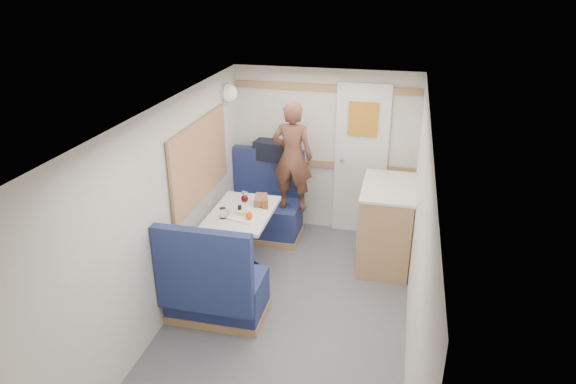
% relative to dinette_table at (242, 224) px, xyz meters
% --- Properties ---
extents(floor, '(4.50, 4.50, 0.00)m').
position_rel_dinette_table_xyz_m(floor, '(0.65, -1.00, -0.57)').
color(floor, '#515156').
rests_on(floor, ground).
extents(ceiling, '(4.50, 4.50, 0.00)m').
position_rel_dinette_table_xyz_m(ceiling, '(0.65, -1.00, 1.43)').
color(ceiling, silver).
rests_on(ceiling, wall_back).
extents(wall_back, '(2.20, 0.02, 2.00)m').
position_rel_dinette_table_xyz_m(wall_back, '(0.65, 1.25, 0.43)').
color(wall_back, silver).
rests_on(wall_back, floor).
extents(wall_left, '(0.02, 4.50, 2.00)m').
position_rel_dinette_table_xyz_m(wall_left, '(-0.45, -1.00, 0.43)').
color(wall_left, silver).
rests_on(wall_left, floor).
extents(wall_right, '(0.02, 4.50, 2.00)m').
position_rel_dinette_table_xyz_m(wall_right, '(1.75, -1.00, 0.43)').
color(wall_right, silver).
rests_on(wall_right, floor).
extents(oak_trim_low, '(2.15, 0.02, 0.08)m').
position_rel_dinette_table_xyz_m(oak_trim_low, '(0.65, 1.23, 0.28)').
color(oak_trim_low, '#AA714D').
rests_on(oak_trim_low, wall_back).
extents(oak_trim_high, '(2.15, 0.02, 0.08)m').
position_rel_dinette_table_xyz_m(oak_trim_high, '(0.65, 1.23, 1.21)').
color(oak_trim_high, '#AA714D').
rests_on(oak_trim_high, wall_back).
extents(side_window, '(0.04, 1.30, 0.72)m').
position_rel_dinette_table_xyz_m(side_window, '(-0.43, 0.00, 0.68)').
color(side_window, '#9CA58C').
rests_on(side_window, wall_left).
extents(rear_door, '(0.62, 0.12, 1.86)m').
position_rel_dinette_table_xyz_m(rear_door, '(1.10, 1.22, 0.41)').
color(rear_door, white).
rests_on(rear_door, wall_back).
extents(dinette_table, '(0.62, 0.92, 0.72)m').
position_rel_dinette_table_xyz_m(dinette_table, '(0.00, 0.00, 0.00)').
color(dinette_table, white).
rests_on(dinette_table, floor).
extents(bench_far, '(0.90, 0.59, 1.05)m').
position_rel_dinette_table_xyz_m(bench_far, '(-0.00, 0.86, -0.27)').
color(bench_far, '#181E4F').
rests_on(bench_far, floor).
extents(bench_near, '(0.90, 0.59, 1.05)m').
position_rel_dinette_table_xyz_m(bench_near, '(-0.00, -0.86, -0.27)').
color(bench_near, '#181E4F').
rests_on(bench_near, floor).
extents(ledge, '(0.90, 0.14, 0.04)m').
position_rel_dinette_table_xyz_m(ledge, '(-0.00, 1.12, 0.31)').
color(ledge, '#AA714D').
rests_on(ledge, bench_far).
extents(dome_light, '(0.20, 0.20, 0.20)m').
position_rel_dinette_table_xyz_m(dome_light, '(-0.39, 0.85, 1.18)').
color(dome_light, white).
rests_on(dome_light, wall_left).
extents(galley_counter, '(0.57, 0.92, 0.92)m').
position_rel_dinette_table_xyz_m(galley_counter, '(1.47, 0.55, -0.10)').
color(galley_counter, '#AA714D').
rests_on(galley_counter, floor).
extents(person, '(0.47, 0.32, 1.27)m').
position_rel_dinette_table_xyz_m(person, '(0.37, 0.76, 0.52)').
color(person, brown).
rests_on(person, bench_far).
extents(duffel_bag, '(0.50, 0.28, 0.23)m').
position_rel_dinette_table_xyz_m(duffel_bag, '(0.06, 1.12, 0.45)').
color(duffel_bag, black).
rests_on(duffel_bag, ledge).
extents(tray, '(0.36, 0.42, 0.02)m').
position_rel_dinette_table_xyz_m(tray, '(0.09, -0.09, 0.16)').
color(tray, white).
rests_on(tray, dinette_table).
extents(orange_fruit, '(0.07, 0.07, 0.07)m').
position_rel_dinette_table_xyz_m(orange_fruit, '(0.14, -0.19, 0.21)').
color(orange_fruit, orange).
rests_on(orange_fruit, tray).
extents(cheese_block, '(0.11, 0.07, 0.04)m').
position_rel_dinette_table_xyz_m(cheese_block, '(0.03, -0.11, 0.19)').
color(cheese_block, '#E2D483').
rests_on(cheese_block, tray).
extents(wine_glass, '(0.08, 0.08, 0.17)m').
position_rel_dinette_table_xyz_m(wine_glass, '(0.02, 0.04, 0.28)').
color(wine_glass, white).
rests_on(wine_glass, dinette_table).
extents(tumbler_left, '(0.07, 0.07, 0.11)m').
position_rel_dinette_table_xyz_m(tumbler_left, '(-0.13, -0.20, 0.21)').
color(tumbler_left, white).
rests_on(tumbler_left, dinette_table).
extents(tumbler_right, '(0.07, 0.07, 0.11)m').
position_rel_dinette_table_xyz_m(tumbler_right, '(-0.04, 0.24, 0.21)').
color(tumbler_right, white).
rests_on(tumbler_right, dinette_table).
extents(beer_glass, '(0.07, 0.07, 0.11)m').
position_rel_dinette_table_xyz_m(beer_glass, '(0.22, 0.09, 0.21)').
color(beer_glass, '#8D4C14').
rests_on(beer_glass, dinette_table).
extents(pepper_grinder, '(0.04, 0.04, 0.10)m').
position_rel_dinette_table_xyz_m(pepper_grinder, '(0.00, -0.08, 0.20)').
color(pepper_grinder, black).
rests_on(pepper_grinder, dinette_table).
extents(salt_grinder, '(0.03, 0.03, 0.08)m').
position_rel_dinette_table_xyz_m(salt_grinder, '(-0.09, -0.14, 0.20)').
color(salt_grinder, white).
rests_on(salt_grinder, dinette_table).
extents(bread_loaf, '(0.16, 0.25, 0.09)m').
position_rel_dinette_table_xyz_m(bread_loaf, '(0.15, 0.20, 0.20)').
color(bread_loaf, brown).
rests_on(bread_loaf, dinette_table).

